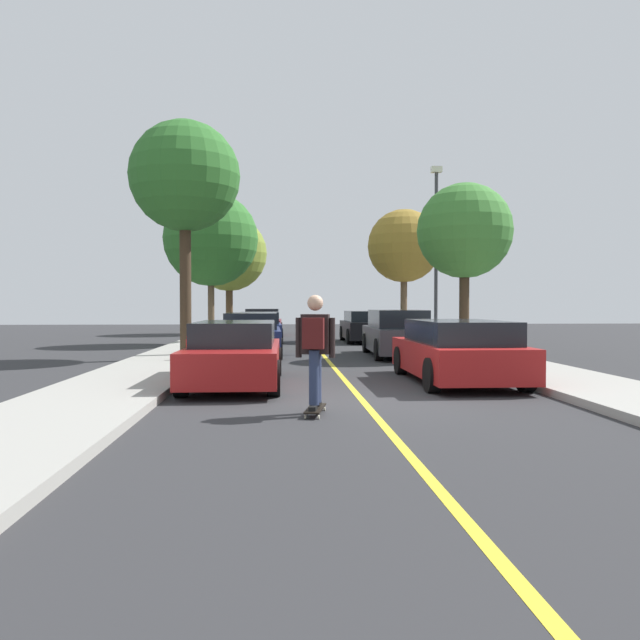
{
  "coord_description": "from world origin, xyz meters",
  "views": [
    {
      "loc": [
        -1.37,
        -10.14,
        1.6
      ],
      "look_at": [
        -0.26,
        6.82,
        1.17
      ],
      "focal_mm": 34.31,
      "sensor_mm": 36.0,
      "label": 1
    }
  ],
  "objects_px": {
    "street_tree_left_far": "(229,254)",
    "skateboarder": "(315,344)",
    "streetlamp": "(436,245)",
    "street_tree_left_nearest": "(185,178)",
    "street_tree_left_near": "(211,239)",
    "street_tree_right_near": "(404,246)",
    "parked_car_right_near": "(397,334)",
    "street_tree_right_nearest": "(465,232)",
    "parked_car_right_nearest": "(457,351)",
    "parked_car_left_near": "(251,335)",
    "parked_car_left_nearest": "(235,353)",
    "parked_car_right_far": "(365,326)",
    "parked_car_left_farthest": "(263,322)",
    "fire_hydrant": "(190,347)",
    "skateboard": "(315,409)",
    "parked_car_left_far": "(259,327)"
  },
  "relations": [
    {
      "from": "parked_car_left_far",
      "to": "street_tree_left_near",
      "type": "bearing_deg",
      "value": -139.16
    },
    {
      "from": "street_tree_right_nearest",
      "to": "streetlamp",
      "type": "distance_m",
      "value": 2.89
    },
    {
      "from": "parked_car_left_nearest",
      "to": "parked_car_left_near",
      "type": "bearing_deg",
      "value": 90.01
    },
    {
      "from": "street_tree_left_far",
      "to": "fire_hydrant",
      "type": "distance_m",
      "value": 17.59
    },
    {
      "from": "parked_car_left_nearest",
      "to": "streetlamp",
      "type": "relative_size",
      "value": 0.72
    },
    {
      "from": "street_tree_right_near",
      "to": "parked_car_right_far",
      "type": "bearing_deg",
      "value": -151.55
    },
    {
      "from": "parked_car_right_far",
      "to": "skateboarder",
      "type": "xyz_separation_m",
      "value": [
        -3.13,
        -17.06,
        0.36
      ]
    },
    {
      "from": "parked_car_right_near",
      "to": "streetlamp",
      "type": "distance_m",
      "value": 4.03
    },
    {
      "from": "parked_car_left_nearest",
      "to": "parked_car_right_near",
      "type": "distance_m",
      "value": 7.91
    },
    {
      "from": "streetlamp",
      "to": "skateboard",
      "type": "xyz_separation_m",
      "value": [
        -4.87,
        -11.99,
        -3.57
      ]
    },
    {
      "from": "street_tree_left_far",
      "to": "skateboarder",
      "type": "height_order",
      "value": "street_tree_left_far"
    },
    {
      "from": "street_tree_left_nearest",
      "to": "streetlamp",
      "type": "bearing_deg",
      "value": 18.5
    },
    {
      "from": "street_tree_left_near",
      "to": "skateboard",
      "type": "distance_m",
      "value": 16.76
    },
    {
      "from": "fire_hydrant",
      "to": "skateboarder",
      "type": "bearing_deg",
      "value": -69.07
    },
    {
      "from": "parked_car_right_nearest",
      "to": "streetlamp",
      "type": "relative_size",
      "value": 0.7
    },
    {
      "from": "street_tree_left_nearest",
      "to": "skateboarder",
      "type": "xyz_separation_m",
      "value": [
        3.27,
        -9.3,
        -4.28
      ]
    },
    {
      "from": "parked_car_left_far",
      "to": "parked_car_right_nearest",
      "type": "distance_m",
      "value": 14.74
    },
    {
      "from": "fire_hydrant",
      "to": "street_tree_right_nearest",
      "type": "bearing_deg",
      "value": 11.14
    },
    {
      "from": "parked_car_left_far",
      "to": "parked_car_right_far",
      "type": "distance_m",
      "value": 4.56
    },
    {
      "from": "street_tree_left_near",
      "to": "street_tree_right_near",
      "type": "height_order",
      "value": "street_tree_left_near"
    },
    {
      "from": "parked_car_right_near",
      "to": "skateboard",
      "type": "distance_m",
      "value": 10.38
    },
    {
      "from": "streetlamp",
      "to": "skateboarder",
      "type": "height_order",
      "value": "streetlamp"
    },
    {
      "from": "skateboarder",
      "to": "street_tree_left_nearest",
      "type": "bearing_deg",
      "value": 109.35
    },
    {
      "from": "parked_car_left_near",
      "to": "fire_hydrant",
      "type": "bearing_deg",
      "value": -118.03
    },
    {
      "from": "parked_car_left_farthest",
      "to": "streetlamp",
      "type": "xyz_separation_m",
      "value": [
        6.28,
        -11.26,
        2.97
      ]
    },
    {
      "from": "parked_car_left_farthest",
      "to": "parked_car_right_near",
      "type": "distance_m",
      "value": 14.11
    },
    {
      "from": "parked_car_right_nearest",
      "to": "street_tree_right_near",
      "type": "distance_m",
      "value": 15.09
    },
    {
      "from": "parked_car_left_far",
      "to": "parked_car_left_farthest",
      "type": "relative_size",
      "value": 0.99
    },
    {
      "from": "parked_car_left_nearest",
      "to": "parked_car_right_far",
      "type": "xyz_separation_m",
      "value": [
        4.53,
        13.62,
        0.04
      ]
    },
    {
      "from": "street_tree_right_near",
      "to": "streetlamp",
      "type": "height_order",
      "value": "streetlamp"
    },
    {
      "from": "parked_car_right_far",
      "to": "fire_hydrant",
      "type": "height_order",
      "value": "parked_car_right_far"
    },
    {
      "from": "street_tree_right_nearest",
      "to": "parked_car_right_far",
      "type": "bearing_deg",
      "value": 103.25
    },
    {
      "from": "streetlamp",
      "to": "street_tree_left_far",
      "type": "bearing_deg",
      "value": 122.66
    },
    {
      "from": "parked_car_left_farthest",
      "to": "skateboard",
      "type": "distance_m",
      "value": 23.29
    },
    {
      "from": "streetlamp",
      "to": "parked_car_right_near",
      "type": "bearing_deg",
      "value": -129.75
    },
    {
      "from": "street_tree_right_nearest",
      "to": "skateboard",
      "type": "distance_m",
      "value": 11.02
    },
    {
      "from": "parked_car_left_nearest",
      "to": "skateboarder",
      "type": "height_order",
      "value": "skateboarder"
    },
    {
      "from": "parked_car_left_farthest",
      "to": "parked_car_right_near",
      "type": "height_order",
      "value": "parked_car_right_near"
    },
    {
      "from": "street_tree_left_nearest",
      "to": "parked_car_left_near",
      "type": "bearing_deg",
      "value": 30.58
    },
    {
      "from": "street_tree_right_nearest",
      "to": "skateboarder",
      "type": "height_order",
      "value": "street_tree_right_nearest"
    },
    {
      "from": "parked_car_left_near",
      "to": "parked_car_right_near",
      "type": "xyz_separation_m",
      "value": [
        4.53,
        -0.48,
        0.05
      ]
    },
    {
      "from": "street_tree_left_near",
      "to": "skateboard",
      "type": "height_order",
      "value": "street_tree_left_near"
    },
    {
      "from": "parked_car_right_near",
      "to": "street_tree_right_nearest",
      "type": "relative_size",
      "value": 0.89
    },
    {
      "from": "parked_car_right_near",
      "to": "street_tree_left_nearest",
      "type": "xyz_separation_m",
      "value": [
        -6.4,
        -0.62,
        4.6
      ]
    },
    {
      "from": "parked_car_left_far",
      "to": "parked_car_left_farthest",
      "type": "bearing_deg",
      "value": 90.0
    },
    {
      "from": "parked_car_left_near",
      "to": "street_tree_left_far",
      "type": "bearing_deg",
      "value": 97.42
    },
    {
      "from": "parked_car_right_near",
      "to": "street_tree_right_nearest",
      "type": "bearing_deg",
      "value": -22.72
    },
    {
      "from": "parked_car_right_nearest",
      "to": "street_tree_left_far",
      "type": "height_order",
      "value": "street_tree_left_far"
    },
    {
      "from": "parked_car_right_far",
      "to": "parked_car_left_nearest",
      "type": "bearing_deg",
      "value": -108.4
    },
    {
      "from": "parked_car_left_farthest",
      "to": "parked_car_right_nearest",
      "type": "height_order",
      "value": "parked_car_left_farthest"
    }
  ]
}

